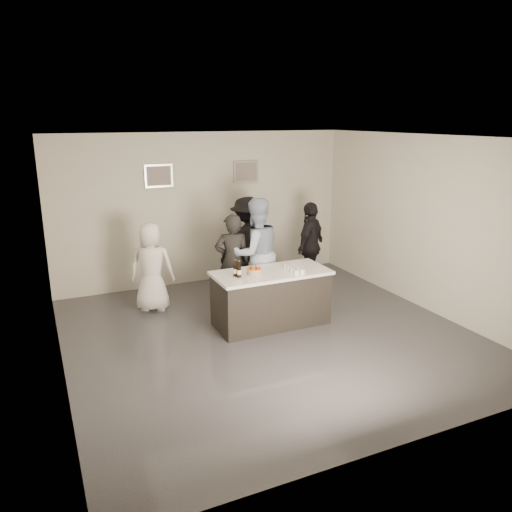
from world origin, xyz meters
The scene contains 19 objects.
floor centered at (0.00, 0.00, 0.00)m, with size 6.00×6.00×0.00m, color #3D3D42.
ceiling centered at (0.00, 0.00, 3.00)m, with size 6.00×6.00×0.00m, color white.
wall_back centered at (0.00, 3.00, 1.50)m, with size 6.00×0.04×3.00m, color beige.
wall_front centered at (0.00, -3.00, 1.50)m, with size 6.00×0.04×3.00m, color beige.
wall_left centered at (-3.00, 0.00, 1.50)m, with size 0.04×6.00×3.00m, color beige.
wall_right centered at (3.00, 0.00, 1.50)m, with size 0.04×6.00×3.00m, color beige.
picture_left centered at (-0.90, 2.97, 2.20)m, with size 0.54×0.04×0.44m, color #B2B2B7.
picture_right centered at (0.90, 2.97, 2.20)m, with size 0.54×0.04×0.44m, color #B2B2B7.
bar_counter centered at (0.21, 0.38, 0.45)m, with size 1.86×0.86×0.90m, color white.
cake centered at (-0.09, 0.36, 0.94)m, with size 0.23×0.23×0.08m, color orange.
beer_bottle_a centered at (-0.40, 0.39, 1.03)m, with size 0.07×0.07×0.26m, color black.
beer_bottle_b centered at (-0.37, 0.31, 1.03)m, with size 0.07×0.07×0.26m, color black.
tumbler_cluster centered at (0.54, 0.23, 0.94)m, with size 0.19×0.40×0.08m, color orange.
candles centered at (-0.14, 0.02, 0.90)m, with size 0.24×0.08×0.01m, color pink.
person_main_black centered at (-0.09, 1.29, 0.85)m, with size 0.62×0.41×1.70m, color black.
person_main_blue centered at (0.33, 1.23, 0.98)m, with size 0.95×0.74×1.95m, color #9EB0CF.
person_guest_left centered at (-1.38, 1.82, 0.78)m, with size 0.76×0.50×1.56m, color white.
person_guest_right centered at (1.73, 1.73, 0.85)m, with size 1.00×0.42×1.71m, color black.
person_guest_back centered at (0.61, 2.25, 0.90)m, with size 1.16×0.67×1.80m, color black.
Camera 1 is at (-3.15, -6.42, 3.28)m, focal length 35.00 mm.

